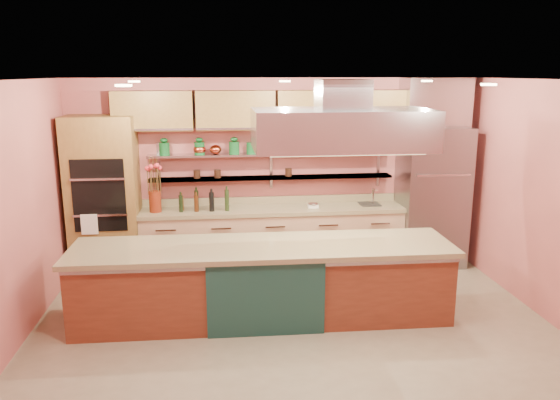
{
  "coord_description": "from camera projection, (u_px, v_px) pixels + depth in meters",
  "views": [
    {
      "loc": [
        -0.83,
        -5.56,
        2.88
      ],
      "look_at": [
        -0.08,
        1.0,
        1.33
      ],
      "focal_mm": 35.0,
      "sensor_mm": 36.0,
      "label": 1
    }
  ],
  "objects": [
    {
      "name": "floor",
      "position": [
        297.0,
        336.0,
        6.13
      ],
      "size": [
        6.0,
        5.0,
        0.02
      ],
      "primitive_type": "cube",
      "color": "gray",
      "rests_on": "ground"
    },
    {
      "name": "ceiling",
      "position": [
        299.0,
        80.0,
        5.48
      ],
      "size": [
        6.0,
        5.0,
        0.02
      ],
      "primitive_type": "cube",
      "color": "black",
      "rests_on": "wall_back"
    },
    {
      "name": "wall_back",
      "position": [
        274.0,
        173.0,
        8.22
      ],
      "size": [
        6.0,
        0.04,
        2.8
      ],
      "primitive_type": "cube",
      "color": "#BA5C58",
      "rests_on": "floor"
    },
    {
      "name": "wall_front",
      "position": [
        357.0,
        316.0,
        3.38
      ],
      "size": [
        6.0,
        0.04,
        2.8
      ],
      "primitive_type": "cube",
      "color": "#BA5C58",
      "rests_on": "floor"
    },
    {
      "name": "wall_left",
      "position": [
        3.0,
        223.0,
        5.47
      ],
      "size": [
        0.04,
        5.0,
        2.8
      ],
      "primitive_type": "cube",
      "color": "#BA5C58",
      "rests_on": "floor"
    },
    {
      "name": "oven_stack",
      "position": [
        104.0,
        198.0,
        7.7
      ],
      "size": [
        0.95,
        0.64,
        2.3
      ],
      "primitive_type": "cube",
      "color": "olive",
      "rests_on": "floor"
    },
    {
      "name": "refrigerator",
      "position": [
        432.0,
        197.0,
        8.21
      ],
      "size": [
        0.95,
        0.72,
        2.1
      ],
      "primitive_type": "cube",
      "color": "gray",
      "rests_on": "floor"
    },
    {
      "name": "back_counter",
      "position": [
        273.0,
        238.0,
        8.14
      ],
      "size": [
        3.84,
        0.64,
        0.93
      ],
      "primitive_type": "cube",
      "color": "tan",
      "rests_on": "floor"
    },
    {
      "name": "wall_shelf_lower",
      "position": [
        272.0,
        178.0,
        8.1
      ],
      "size": [
        3.6,
        0.26,
        0.03
      ],
      "primitive_type": "cube",
      "color": "#A6A8AC",
      "rests_on": "wall_back"
    },
    {
      "name": "wall_shelf_upper",
      "position": [
        272.0,
        154.0,
        8.02
      ],
      "size": [
        3.6,
        0.26,
        0.03
      ],
      "primitive_type": "cube",
      "color": "#A6A8AC",
      "rests_on": "wall_back"
    },
    {
      "name": "upper_cabinets",
      "position": [
        275.0,
        110.0,
        7.83
      ],
      "size": [
        4.6,
        0.36,
        0.55
      ],
      "primitive_type": "cube",
      "color": "olive",
      "rests_on": "wall_back"
    },
    {
      "name": "range_hood",
      "position": [
        342.0,
        129.0,
        6.16
      ],
      "size": [
        2.0,
        1.0,
        0.45
      ],
      "primitive_type": "cube",
      "color": "#A6A8AC",
      "rests_on": "ceiling"
    },
    {
      "name": "ceiling_downlights",
      "position": [
        296.0,
        83.0,
        5.68
      ],
      "size": [
        4.0,
        2.8,
        0.02
      ],
      "primitive_type": "cube",
      "color": "#FFE5A5",
      "rests_on": "ceiling"
    },
    {
      "name": "island",
      "position": [
        263.0,
        282.0,
        6.47
      ],
      "size": [
        4.37,
        1.02,
        0.91
      ],
      "primitive_type": "cube",
      "rotation": [
        0.0,
        0.0,
        -0.02
      ],
      "color": "brown",
      "rests_on": "floor"
    },
    {
      "name": "flower_vase",
      "position": [
        155.0,
        201.0,
        7.76
      ],
      "size": [
        0.18,
        0.18,
        0.3
      ],
      "primitive_type": "cylinder",
      "rotation": [
        0.0,
        0.0,
        -0.03
      ],
      "color": "maroon",
      "rests_on": "back_counter"
    },
    {
      "name": "oil_bottle_cluster",
      "position": [
        204.0,
        202.0,
        7.85
      ],
      "size": [
        0.81,
        0.39,
        0.25
      ],
      "primitive_type": "cube",
      "rotation": [
        0.0,
        0.0,
        -0.23
      ],
      "color": "black",
      "rests_on": "back_counter"
    },
    {
      "name": "kitchen_scale",
      "position": [
        313.0,
        205.0,
        8.04
      ],
      "size": [
        0.15,
        0.12,
        0.08
      ],
      "primitive_type": "cube",
      "rotation": [
        0.0,
        0.0,
        0.02
      ],
      "color": "silver",
      "rests_on": "back_counter"
    },
    {
      "name": "bar_faucet",
      "position": [
        373.0,
        196.0,
        8.22
      ],
      "size": [
        0.03,
        0.03,
        0.24
      ],
      "primitive_type": "cylinder",
      "rotation": [
        0.0,
        0.0,
        -0.03
      ],
      "color": "silver",
      "rests_on": "back_counter"
    },
    {
      "name": "copper_kettle",
      "position": [
        216.0,
        149.0,
        7.91
      ],
      "size": [
        0.2,
        0.2,
        0.14
      ],
      "primitive_type": "ellipsoid",
      "rotation": [
        0.0,
        0.0,
        -0.21
      ],
      "color": "#C3472D",
      "rests_on": "wall_shelf_upper"
    },
    {
      "name": "green_canister",
      "position": [
        251.0,
        148.0,
        7.97
      ],
      "size": [
        0.18,
        0.18,
        0.17
      ],
      "primitive_type": "cylinder",
      "rotation": [
        0.0,
        0.0,
        0.4
      ],
      "color": "#104C1F",
      "rests_on": "wall_shelf_upper"
    }
  ]
}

